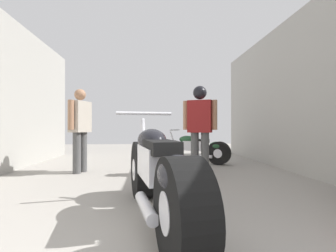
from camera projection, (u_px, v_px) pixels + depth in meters
name	position (u px, v px, depth m)	size (l,w,h in m)	color
ground_plane	(151.00, 180.00, 4.02)	(17.56, 17.56, 0.00)	gray
garage_partition_right	(311.00, 90.00, 4.24)	(0.08, 8.05, 3.04)	#A3A099
motorcycle_maroon_cruiser	(157.00, 174.00, 2.25)	(0.78, 2.27, 1.06)	black
motorcycle_black_naked	(196.00, 149.00, 5.97)	(1.59, 1.10, 0.82)	black
mechanic_in_blue	(80.00, 125.00, 4.72)	(0.37, 0.64, 1.61)	#4C4C4C
mechanic_with_helmet	(200.00, 121.00, 4.55)	(0.63, 0.38, 1.64)	#4C4C4C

